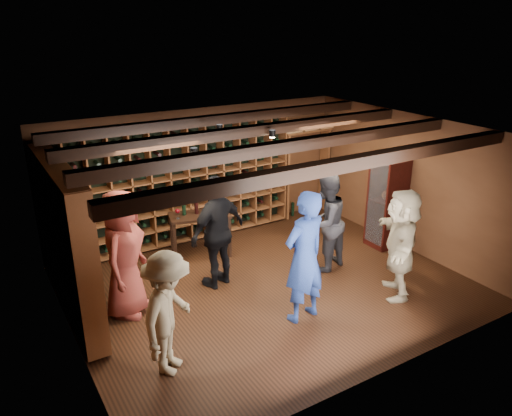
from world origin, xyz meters
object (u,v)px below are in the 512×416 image
man_blue_shirt (304,257)px  guest_woman_black (218,232)px  tasting_table (200,219)px  guest_beige (401,243)px  display_cabinet (387,203)px  guest_khaki (168,314)px  man_grey_suit (325,222)px  guest_red_floral (124,254)px

man_blue_shirt → guest_woman_black: 1.60m
tasting_table → guest_beige: bearing=-39.2°
display_cabinet → guest_khaki: display_cabinet is taller
guest_beige → tasting_table: bearing=-106.0°
man_blue_shirt → guest_beige: size_ratio=1.12×
man_grey_suit → display_cabinet: bearing=169.8°
man_blue_shirt → guest_beige: (1.65, -0.22, -0.10)m
man_grey_suit → guest_woman_black: (-1.80, 0.43, 0.07)m
man_blue_shirt → tasting_table: man_blue_shirt is taller
guest_woman_black → tasting_table: size_ratio=1.58×
man_grey_suit → guest_beige: 1.34m
guest_woman_black → tasting_table: 1.14m
guest_red_floral → guest_beige: bearing=-75.2°
man_grey_suit → guest_red_floral: size_ratio=0.90×
guest_beige → tasting_table: guest_beige is taller
man_grey_suit → tasting_table: man_grey_suit is taller
man_grey_suit → tasting_table: 2.23m
man_grey_suit → guest_woman_black: bearing=-29.2°
tasting_table → guest_khaki: bearing=-106.8°
man_grey_suit → guest_woman_black: 1.85m
guest_woman_black → guest_beige: guest_woman_black is taller
tasting_table → man_blue_shirt: bearing=-66.6°
man_blue_shirt → guest_khaki: (-2.04, -0.09, -0.17)m
guest_khaki → guest_woman_black: bearing=2.4°
guest_red_floral → display_cabinet: bearing=-54.1°
guest_khaki → tasting_table: 3.16m
guest_red_floral → guest_beige: 4.09m
man_blue_shirt → man_grey_suit: 1.62m
guest_red_floral → man_blue_shirt: bearing=-85.8°
guest_red_floral → guest_beige: size_ratio=1.09×
man_blue_shirt → man_grey_suit: bearing=-147.8°
guest_khaki → guest_red_floral: bearing=47.1°
man_blue_shirt → man_grey_suit: (1.22, 1.06, -0.12)m
guest_beige → man_grey_suit: bearing=-123.2°
display_cabinet → tasting_table: 3.46m
display_cabinet → guest_woman_black: guest_woman_black is taller
display_cabinet → guest_khaki: 5.00m
display_cabinet → tasting_table: bearing=156.3°
man_blue_shirt → guest_beige: man_blue_shirt is taller
guest_woman_black → man_blue_shirt: bearing=93.4°
guest_beige → tasting_table: size_ratio=1.49×
man_blue_shirt → guest_woman_black: (-0.58, 1.49, -0.05)m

